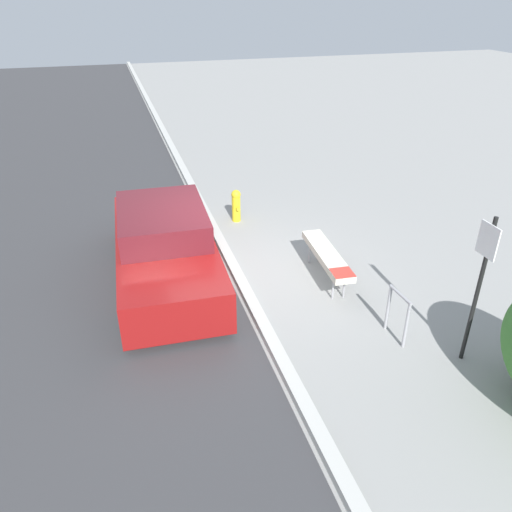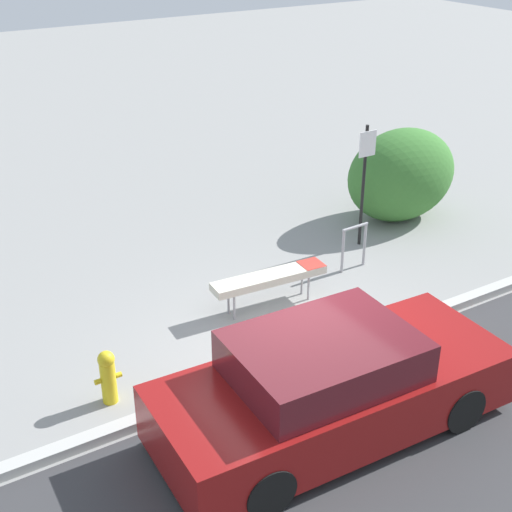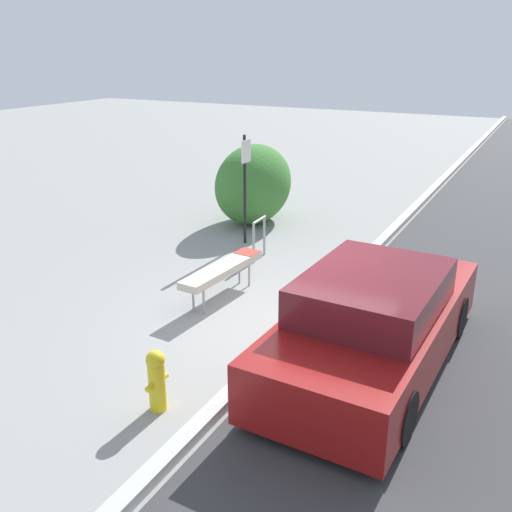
{
  "view_description": "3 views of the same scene",
  "coord_description": "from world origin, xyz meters",
  "px_view_note": "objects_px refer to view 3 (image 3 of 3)",
  "views": [
    {
      "loc": [
        7.98,
        -1.97,
        4.92
      ],
      "look_at": [
        0.45,
        0.26,
        0.62
      ],
      "focal_mm": 35.0,
      "sensor_mm": 36.0,
      "label": 1
    },
    {
      "loc": [
        -4.7,
        -6.66,
        5.87
      ],
      "look_at": [
        0.35,
        1.58,
        0.97
      ],
      "focal_mm": 50.0,
      "sensor_mm": 36.0,
      "label": 2
    },
    {
      "loc": [
        -6.89,
        -2.98,
        3.98
      ],
      "look_at": [
        -0.04,
        0.62,
        1.12
      ],
      "focal_mm": 40.0,
      "sensor_mm": 36.0,
      "label": 3
    }
  ],
  "objects_px": {
    "parked_car_near": "(374,322)",
    "bike_rack": "(259,235)",
    "fire_hydrant": "(157,379)",
    "bench": "(223,269)",
    "sign_post": "(245,180)"
  },
  "relations": [
    {
      "from": "parked_car_near",
      "to": "bike_rack",
      "type": "bearing_deg",
      "value": 49.89
    },
    {
      "from": "parked_car_near",
      "to": "fire_hydrant",
      "type": "bearing_deg",
      "value": 140.03
    },
    {
      "from": "bench",
      "to": "fire_hydrant",
      "type": "xyz_separation_m",
      "value": [
        -3.05,
        -0.95,
        -0.1
      ]
    },
    {
      "from": "bench",
      "to": "bike_rack",
      "type": "height_order",
      "value": "bike_rack"
    },
    {
      "from": "bench",
      "to": "parked_car_near",
      "type": "relative_size",
      "value": 0.43
    },
    {
      "from": "bike_rack",
      "to": "sign_post",
      "type": "bearing_deg",
      "value": 44.22
    },
    {
      "from": "parked_car_near",
      "to": "bench",
      "type": "bearing_deg",
      "value": 73.8
    },
    {
      "from": "bench",
      "to": "bike_rack",
      "type": "distance_m",
      "value": 1.97
    },
    {
      "from": "bike_rack",
      "to": "sign_post",
      "type": "xyz_separation_m",
      "value": [
        0.72,
        0.7,
        0.88
      ]
    },
    {
      "from": "bike_rack",
      "to": "sign_post",
      "type": "height_order",
      "value": "sign_post"
    },
    {
      "from": "bike_rack",
      "to": "fire_hydrant",
      "type": "distance_m",
      "value": 5.15
    },
    {
      "from": "bike_rack",
      "to": "sign_post",
      "type": "relative_size",
      "value": 0.36
    },
    {
      "from": "bike_rack",
      "to": "parked_car_near",
      "type": "relative_size",
      "value": 0.19
    },
    {
      "from": "sign_post",
      "to": "bench",
      "type": "bearing_deg",
      "value": -158.85
    },
    {
      "from": "bench",
      "to": "parked_car_near",
      "type": "bearing_deg",
      "value": -104.37
    }
  ]
}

